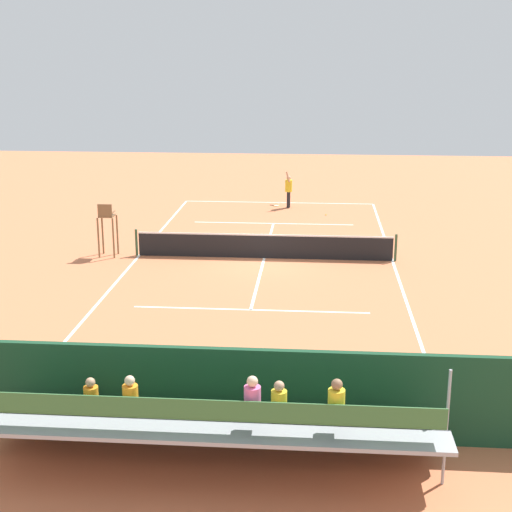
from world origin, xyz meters
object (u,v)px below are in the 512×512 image
(bleacher_stand, at_px, (209,427))
(tennis_racket, at_px, (276,206))
(tennis_player, at_px, (289,188))
(tennis_ball_near, at_px, (326,215))
(tennis_net, at_px, (264,246))
(umpire_chair, at_px, (107,224))
(equipment_bag, at_px, (274,416))
(courtside_bench, at_px, (343,400))

(bleacher_stand, bearing_deg, tennis_racket, -89.75)
(bleacher_stand, relative_size, tennis_player, 4.70)
(bleacher_stand, relative_size, tennis_ball_near, 137.27)
(tennis_net, height_order, tennis_racket, tennis_net)
(tennis_net, height_order, tennis_ball_near, tennis_net)
(bleacher_stand, distance_m, umpire_chair, 16.40)
(tennis_net, distance_m, tennis_player, 9.73)
(bleacher_stand, bearing_deg, tennis_net, -89.95)
(tennis_player, distance_m, tennis_ball_near, 2.74)
(tennis_player, xyz_separation_m, tennis_racket, (0.66, -0.40, -1.00))
(tennis_ball_near, bearing_deg, bleacher_stand, 83.97)
(umpire_chair, height_order, equipment_bag, umpire_chair)
(courtside_bench, distance_m, tennis_racket, 23.55)
(bleacher_stand, xyz_separation_m, tennis_racket, (0.11, -25.47, -0.91))
(equipment_bag, relative_size, tennis_player, 0.47)
(tennis_net, bearing_deg, equipment_bag, 95.01)
(umpire_chair, distance_m, tennis_ball_near, 12.03)
(courtside_bench, xyz_separation_m, tennis_racket, (2.78, -23.38, -0.54))
(bleacher_stand, height_order, tennis_player, bleacher_stand)
(courtside_bench, height_order, tennis_ball_near, courtside_bench)
(equipment_bag, bearing_deg, umpire_chair, -60.81)
(tennis_ball_near, bearing_deg, courtside_bench, 90.53)
(courtside_bench, bearing_deg, tennis_ball_near, -89.47)
(bleacher_stand, distance_m, equipment_bag, 2.40)
(bleacher_stand, bearing_deg, equipment_bag, -120.52)
(tennis_net, bearing_deg, tennis_player, -93.32)
(tennis_net, xyz_separation_m, tennis_racket, (0.10, -10.11, -0.49))
(tennis_racket, distance_m, tennis_ball_near, 3.32)
(umpire_chair, height_order, tennis_racket, umpire_chair)
(tennis_ball_near, bearing_deg, tennis_player, -41.10)
(umpire_chair, relative_size, courtside_bench, 1.19)
(tennis_player, height_order, tennis_ball_near, tennis_player)
(tennis_player, xyz_separation_m, tennis_ball_near, (-1.92, 1.68, -0.98))
(tennis_net, xyz_separation_m, equipment_bag, (-1.17, 13.40, -0.32))
(courtside_bench, bearing_deg, equipment_bag, 4.87)
(tennis_player, bearing_deg, tennis_ball_near, 138.90)
(tennis_net, bearing_deg, tennis_racket, -89.45)
(bleacher_stand, xyz_separation_m, tennis_player, (-0.55, -25.07, 0.09))
(tennis_player, bearing_deg, courtside_bench, 95.27)
(bleacher_stand, bearing_deg, tennis_ball_near, -96.03)
(equipment_bag, distance_m, tennis_ball_near, 21.46)
(equipment_bag, bearing_deg, courtside_bench, -175.13)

